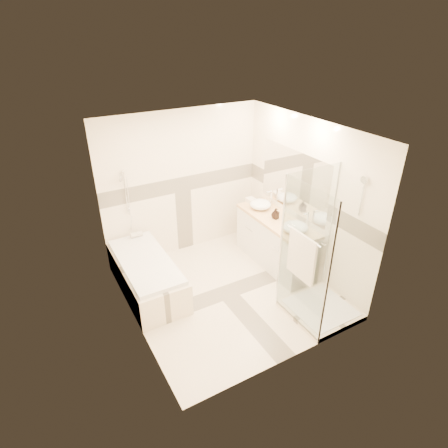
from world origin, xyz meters
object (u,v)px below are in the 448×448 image
bathtub (147,273)px  amenity_bottle_a (276,214)px  shower_enclosure (314,283)px  vessel_sink_far (295,227)px  vessel_sink_near (260,204)px  vanity (276,241)px  amenity_bottle_b (275,214)px

bathtub → amenity_bottle_a: 2.25m
shower_enclosure → vessel_sink_far: 0.94m
vessel_sink_near → shower_enclosure: bearing=-98.9°
bathtub → amenity_bottle_a: bearing=-8.8°
vanity → shower_enclosure: shower_enclosure is taller
bathtub → shower_enclosure: bearing=-41.1°
amenity_bottle_a → vessel_sink_far: bearing=-90.0°
bathtub → amenity_bottle_a: amenity_bottle_a is taller
shower_enclosure → amenity_bottle_b: bearing=78.3°
vanity → vessel_sink_far: 0.69m
vanity → amenity_bottle_b: size_ratio=10.12×
amenity_bottle_b → vessel_sink_near: bearing=90.0°
vessel_sink_far → vessel_sink_near: bearing=90.0°
vanity → shower_enclosure: size_ratio=0.79×
bathtub → amenity_bottle_b: amenity_bottle_b is taller
bathtub → vanity: bearing=-9.2°
vanity → vessel_sink_near: (-0.02, 0.46, 0.50)m
vanity → amenity_bottle_a: (-0.02, 0.02, 0.51)m
bathtub → vessel_sink_near: 2.22m
vanity → amenity_bottle_a: size_ratio=8.90×
vessel_sink_near → amenity_bottle_a: amenity_bottle_a is taller
bathtub → shower_enclosure: 2.47m
vessel_sink_far → vanity: bearing=87.6°
vessel_sink_far → amenity_bottle_b: size_ratio=2.39×
amenity_bottle_b → shower_enclosure: bearing=-101.7°
vessel_sink_near → vessel_sink_far: size_ratio=0.96×
shower_enclosure → vessel_sink_far: shower_enclosure is taller
vanity → vessel_sink_far: size_ratio=4.23×
shower_enclosure → vessel_sink_near: (0.27, 1.73, 0.42)m
bathtub → vessel_sink_near: size_ratio=4.62×
bathtub → shower_enclosure: shower_enclosure is taller
bathtub → amenity_bottle_a: (2.13, -0.33, 0.63)m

